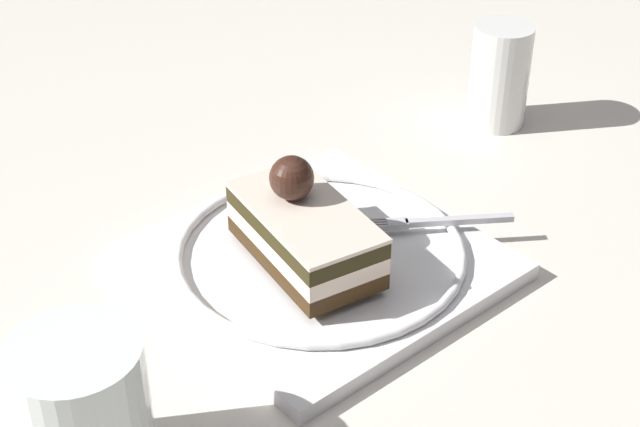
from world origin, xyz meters
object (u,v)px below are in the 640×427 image
Objects in this scene: dessert_plate at (320,258)px; fork at (427,222)px; cake_slice at (304,229)px; drink_glass_far at (84,421)px; drink_glass_near at (499,80)px.

dessert_plate is 0.09m from fork.
cake_slice reaches higher than dessert_plate.
cake_slice is 1.31× the size of fork.
fork is 1.09× the size of drink_glass_far.
dessert_plate is 1.80× the size of cake_slice.
cake_slice is at bearing -89.00° from dessert_plate.
drink_glass_near reaches higher than fork.
drink_glass_near reaches higher than drink_glass_far.
dessert_plate is 0.24m from drink_glass_far.
drink_glass_near reaches higher than dessert_plate.
cake_slice is 0.22m from drink_glass_far.
cake_slice is 0.10m from fork.
fork is (0.04, 0.08, 0.01)m from dessert_plate.
drink_glass_near is at bearing 98.90° from cake_slice.
cake_slice is at bearing -81.10° from drink_glass_near.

